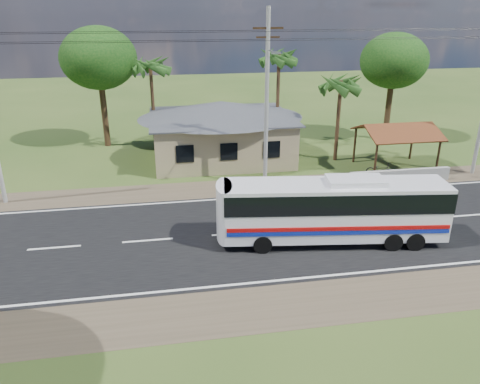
% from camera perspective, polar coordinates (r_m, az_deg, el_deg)
% --- Properties ---
extents(ground, '(120.00, 120.00, 0.00)m').
position_cam_1_polar(ground, '(24.37, -0.53, -5.13)').
color(ground, '#2E491A').
rests_on(ground, ground).
extents(road, '(120.00, 16.00, 0.03)m').
position_cam_1_polar(road, '(24.36, -0.53, -5.11)').
color(road, black).
rests_on(road, ground).
extents(house, '(12.40, 10.00, 5.00)m').
position_cam_1_polar(house, '(35.72, -2.33, 8.23)').
color(house, tan).
rests_on(house, ground).
extents(waiting_shed, '(5.20, 4.48, 3.35)m').
position_cam_1_polar(waiting_shed, '(35.16, 18.63, 7.02)').
color(waiting_shed, '#332312').
rests_on(waiting_shed, ground).
extents(concrete_barrier, '(7.00, 0.30, 0.90)m').
position_cam_1_polar(concrete_barrier, '(32.90, 18.91, 1.84)').
color(concrete_barrier, '#9E9E99').
rests_on(concrete_barrier, ground).
extents(utility_poles, '(32.80, 2.22, 11.00)m').
position_cam_1_polar(utility_poles, '(29.07, 2.63, 11.36)').
color(utility_poles, '#9E9E99').
rests_on(utility_poles, ground).
extents(palm_near, '(2.80, 2.80, 6.70)m').
position_cam_1_polar(palm_near, '(35.33, 12.19, 12.69)').
color(palm_near, '#47301E').
rests_on(palm_near, ground).
extents(palm_mid, '(2.80, 2.80, 8.20)m').
position_cam_1_polar(palm_mid, '(38.32, 4.77, 15.97)').
color(palm_mid, '#47301E').
rests_on(palm_mid, ground).
extents(palm_far, '(2.80, 2.80, 7.70)m').
position_cam_1_polar(palm_far, '(37.69, -10.88, 14.83)').
color(palm_far, '#47301E').
rests_on(palm_far, ground).
extents(tree_behind_house, '(6.00, 6.00, 9.61)m').
position_cam_1_polar(tree_behind_house, '(39.88, -16.86, 15.31)').
color(tree_behind_house, '#47301E').
rests_on(tree_behind_house, ground).
extents(tree_behind_shed, '(5.60, 5.60, 9.02)m').
position_cam_1_polar(tree_behind_shed, '(42.41, 18.25, 14.91)').
color(tree_behind_shed, '#47301E').
rests_on(tree_behind_shed, ground).
extents(coach_bus, '(11.06, 3.70, 3.37)m').
position_cam_1_polar(coach_bus, '(23.28, 11.50, -1.69)').
color(coach_bus, silver).
rests_on(coach_bus, ground).
extents(motorcycle, '(1.99, 1.37, 0.99)m').
position_cam_1_polar(motorcycle, '(33.60, 16.71, 2.60)').
color(motorcycle, black).
rests_on(motorcycle, ground).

